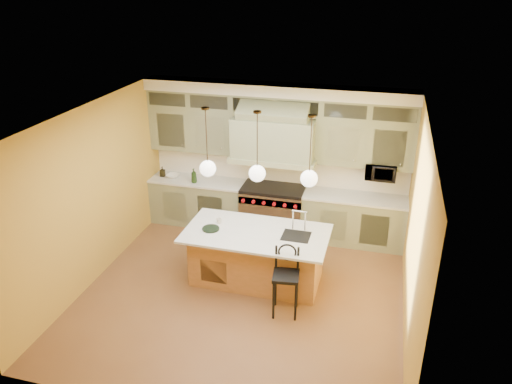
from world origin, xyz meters
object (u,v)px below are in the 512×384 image
(range, at_px, (273,209))
(microwave, at_px, (381,171))
(kitchen_island, at_px, (257,255))
(counter_stool, at_px, (286,277))

(range, distance_m, microwave, 2.18)
(microwave, bearing_deg, range, -176.88)
(range, distance_m, kitchen_island, 1.70)
(kitchen_island, bearing_deg, counter_stool, -48.37)
(kitchen_island, bearing_deg, microwave, 45.23)
(range, xyz_separation_m, microwave, (1.95, 0.11, 0.96))
(microwave, bearing_deg, counter_stool, -115.33)
(kitchen_island, xyz_separation_m, counter_stool, (0.63, -0.72, 0.15))
(counter_stool, bearing_deg, kitchen_island, 123.59)
(kitchen_island, relative_size, counter_stool, 2.11)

